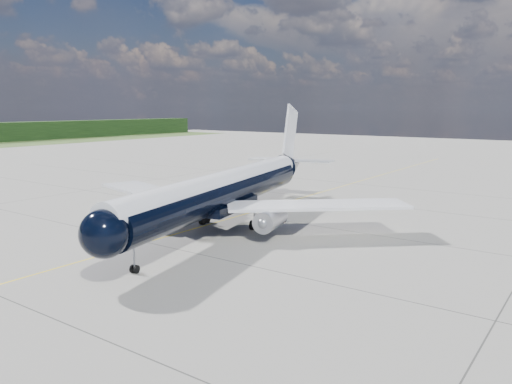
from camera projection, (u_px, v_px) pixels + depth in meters
ground at (267, 208)px, 62.67m from camera, size 320.00×320.00×0.00m
taxiway_centerline at (243, 215)px, 58.66m from camera, size 0.16×160.00×0.01m
main_airliner at (228, 189)px, 52.16m from camera, size 36.01×44.46×12.98m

